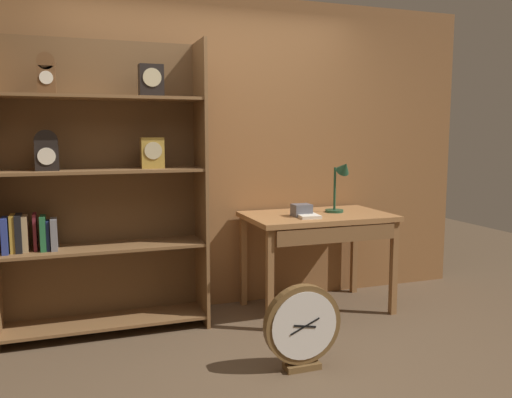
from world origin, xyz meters
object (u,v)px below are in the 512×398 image
Objects in this scene: desk_lamp at (341,181)px; toolbox_small at (302,210)px; bookshelf at (97,190)px; round_clock_large at (303,327)px; open_repair_manual at (308,216)px; workbench at (319,226)px.

toolbox_small is (-0.39, -0.07, -0.22)m from desk_lamp.
bookshelf is 1.76m from round_clock_large.
desk_lamp reaches higher than open_repair_manual.
round_clock_large is (-0.80, -1.00, -0.80)m from desk_lamp.
round_clock_large is at bearing -110.68° from open_repair_manual.
desk_lamp is (1.95, -0.08, 0.02)m from bookshelf.
workbench reaches higher than round_clock_large.
workbench is at bearing -4.09° from bookshelf.
desk_lamp is 2.05× the size of open_repair_manual.
bookshelf reaches higher than toolbox_small.
bookshelf reaches higher than workbench.
bookshelf is 3.95× the size of round_clock_large.
workbench is 2.62× the size of desk_lamp.
desk_lamp reaches higher than round_clock_large.
open_repair_manual is (0.02, -0.07, -0.04)m from toolbox_small.
bookshelf is 1.61m from open_repair_manual.
desk_lamp is at bearing -2.49° from bookshelf.
workbench is 2.16× the size of round_clock_large.
desk_lamp is 0.47m from open_repair_manual.
desk_lamp is (0.22, 0.04, 0.36)m from workbench.
bookshelf is 9.78× the size of open_repair_manual.
desk_lamp is at bearing 27.17° from open_repair_manual.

